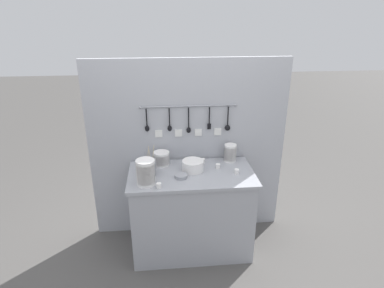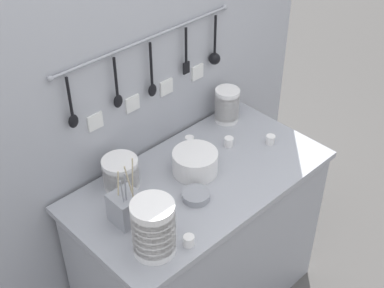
{
  "view_description": "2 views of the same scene",
  "coord_description": "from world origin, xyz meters",
  "px_view_note": "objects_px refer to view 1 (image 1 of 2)",
  "views": [
    {
      "loc": [
        -0.25,
        -2.62,
        2.21
      ],
      "look_at": [
        0.0,
        -0.01,
        1.14
      ],
      "focal_mm": 30.0,
      "sensor_mm": 36.0,
      "label": 1
    },
    {
      "loc": [
        -1.24,
        -1.24,
        2.36
      ],
      "look_at": [
        -0.02,
        0.03,
        1.02
      ],
      "focal_mm": 50.0,
      "sensor_mm": 36.0,
      "label": 2
    }
  ],
  "objects_px": {
    "plate_stack": "(193,166)",
    "cup_beside_plates": "(218,166)",
    "bowl_stack_tall_left": "(230,153)",
    "cutlery_caddy": "(150,167)",
    "cup_by_caddy": "(159,186)",
    "steel_mixing_bowl": "(181,176)",
    "cup_mid_row": "(237,171)",
    "cup_back_right": "(203,161)",
    "bowl_stack_back_corner": "(146,172)",
    "bowl_stack_wide_centre": "(162,158)"
  },
  "relations": [
    {
      "from": "plate_stack",
      "to": "cutlery_caddy",
      "type": "xyz_separation_m",
      "value": [
        -0.4,
        -0.03,
        0.02
      ]
    },
    {
      "from": "bowl_stack_back_corner",
      "to": "cup_mid_row",
      "type": "xyz_separation_m",
      "value": [
        0.82,
        0.12,
        -0.09
      ]
    },
    {
      "from": "cup_beside_plates",
      "to": "cup_mid_row",
      "type": "relative_size",
      "value": 1.0
    },
    {
      "from": "steel_mixing_bowl",
      "to": "cutlery_caddy",
      "type": "height_order",
      "value": "cutlery_caddy"
    },
    {
      "from": "cutlery_caddy",
      "to": "cup_mid_row",
      "type": "distance_m",
      "value": 0.8
    },
    {
      "from": "bowl_stack_tall_left",
      "to": "cup_by_caddy",
      "type": "distance_m",
      "value": 0.85
    },
    {
      "from": "steel_mixing_bowl",
      "to": "cup_back_right",
      "type": "bearing_deg",
      "value": 50.4
    },
    {
      "from": "bowl_stack_wide_centre",
      "to": "cup_mid_row",
      "type": "xyz_separation_m",
      "value": [
        0.68,
        -0.25,
        -0.05
      ]
    },
    {
      "from": "bowl_stack_wide_centre",
      "to": "bowl_stack_tall_left",
      "type": "distance_m",
      "value": 0.68
    },
    {
      "from": "cup_mid_row",
      "to": "steel_mixing_bowl",
      "type": "bearing_deg",
      "value": -176.89
    },
    {
      "from": "bowl_stack_tall_left",
      "to": "cup_mid_row",
      "type": "relative_size",
      "value": 3.97
    },
    {
      "from": "bowl_stack_tall_left",
      "to": "cutlery_caddy",
      "type": "relative_size",
      "value": 0.62
    },
    {
      "from": "bowl_stack_tall_left",
      "to": "cup_beside_plates",
      "type": "bearing_deg",
      "value": -134.03
    },
    {
      "from": "bowl_stack_wide_centre",
      "to": "bowl_stack_back_corner",
      "type": "xyz_separation_m",
      "value": [
        -0.14,
        -0.37,
        0.05
      ]
    },
    {
      "from": "bowl_stack_back_corner",
      "to": "steel_mixing_bowl",
      "type": "height_order",
      "value": "bowl_stack_back_corner"
    },
    {
      "from": "bowl_stack_wide_centre",
      "to": "bowl_stack_tall_left",
      "type": "relative_size",
      "value": 0.88
    },
    {
      "from": "bowl_stack_tall_left",
      "to": "bowl_stack_wide_centre",
      "type": "bearing_deg",
      "value": -177.81
    },
    {
      "from": "bowl_stack_wide_centre",
      "to": "cup_by_caddy",
      "type": "xyz_separation_m",
      "value": [
        -0.03,
        -0.44,
        -0.05
      ]
    },
    {
      "from": "plate_stack",
      "to": "cup_beside_plates",
      "type": "distance_m",
      "value": 0.25
    },
    {
      "from": "cup_mid_row",
      "to": "cup_back_right",
      "type": "height_order",
      "value": "same"
    },
    {
      "from": "bowl_stack_back_corner",
      "to": "cup_mid_row",
      "type": "height_order",
      "value": "bowl_stack_back_corner"
    },
    {
      "from": "plate_stack",
      "to": "cup_by_caddy",
      "type": "height_order",
      "value": "plate_stack"
    },
    {
      "from": "plate_stack",
      "to": "cup_beside_plates",
      "type": "relative_size",
      "value": 4.57
    },
    {
      "from": "plate_stack",
      "to": "cup_back_right",
      "type": "distance_m",
      "value": 0.2
    },
    {
      "from": "cup_beside_plates",
      "to": "cup_back_right",
      "type": "bearing_deg",
      "value": 134.11
    },
    {
      "from": "cup_back_right",
      "to": "steel_mixing_bowl",
      "type": "bearing_deg",
      "value": -129.6
    },
    {
      "from": "cup_by_caddy",
      "to": "steel_mixing_bowl",
      "type": "bearing_deg",
      "value": 39.73
    },
    {
      "from": "steel_mixing_bowl",
      "to": "cup_by_caddy",
      "type": "bearing_deg",
      "value": -140.27
    },
    {
      "from": "bowl_stack_wide_centre",
      "to": "plate_stack",
      "type": "height_order",
      "value": "bowl_stack_wide_centre"
    },
    {
      "from": "cup_mid_row",
      "to": "cup_by_caddy",
      "type": "xyz_separation_m",
      "value": [
        -0.71,
        -0.19,
        0.0
      ]
    },
    {
      "from": "plate_stack",
      "to": "cup_back_right",
      "type": "height_order",
      "value": "plate_stack"
    },
    {
      "from": "bowl_stack_back_corner",
      "to": "steel_mixing_bowl",
      "type": "relative_size",
      "value": 1.95
    },
    {
      "from": "cutlery_caddy",
      "to": "cup_by_caddy",
      "type": "xyz_separation_m",
      "value": [
        0.08,
        -0.27,
        -0.04
      ]
    },
    {
      "from": "bowl_stack_wide_centre",
      "to": "cup_mid_row",
      "type": "distance_m",
      "value": 0.73
    },
    {
      "from": "steel_mixing_bowl",
      "to": "cup_beside_plates",
      "type": "relative_size",
      "value": 2.69
    },
    {
      "from": "bowl_stack_wide_centre",
      "to": "bowl_stack_tall_left",
      "type": "bearing_deg",
      "value": 2.19
    },
    {
      "from": "bowl_stack_back_corner",
      "to": "cup_mid_row",
      "type": "bearing_deg",
      "value": 8.34
    },
    {
      "from": "bowl_stack_back_corner",
      "to": "bowl_stack_tall_left",
      "type": "xyz_separation_m",
      "value": [
        0.82,
        0.4,
        -0.03
      ]
    },
    {
      "from": "bowl_stack_wide_centre",
      "to": "cup_beside_plates",
      "type": "distance_m",
      "value": 0.55
    },
    {
      "from": "plate_stack",
      "to": "cup_by_caddy",
      "type": "xyz_separation_m",
      "value": [
        -0.32,
        -0.29,
        -0.03
      ]
    },
    {
      "from": "bowl_stack_tall_left",
      "to": "cup_by_caddy",
      "type": "relative_size",
      "value": 3.97
    },
    {
      "from": "cup_by_caddy",
      "to": "cutlery_caddy",
      "type": "bearing_deg",
      "value": 107.29
    },
    {
      "from": "plate_stack",
      "to": "cup_mid_row",
      "type": "bearing_deg",
      "value": -14.22
    },
    {
      "from": "cup_back_right",
      "to": "bowl_stack_back_corner",
      "type": "bearing_deg",
      "value": -145.08
    },
    {
      "from": "bowl_stack_back_corner",
      "to": "cutlery_caddy",
      "type": "relative_size",
      "value": 0.81
    },
    {
      "from": "bowl_stack_back_corner",
      "to": "cup_back_right",
      "type": "distance_m",
      "value": 0.66
    },
    {
      "from": "bowl_stack_back_corner",
      "to": "bowl_stack_tall_left",
      "type": "bearing_deg",
      "value": 26.02
    },
    {
      "from": "bowl_stack_back_corner",
      "to": "bowl_stack_tall_left",
      "type": "height_order",
      "value": "bowl_stack_back_corner"
    },
    {
      "from": "cup_by_caddy",
      "to": "cup_back_right",
      "type": "height_order",
      "value": "same"
    },
    {
      "from": "steel_mixing_bowl",
      "to": "cup_beside_plates",
      "type": "distance_m",
      "value": 0.39
    }
  ]
}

